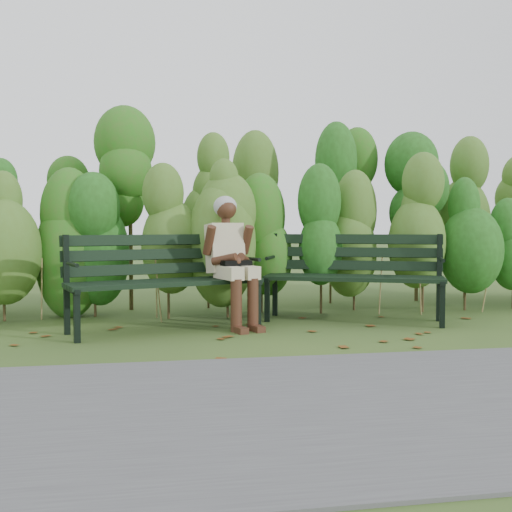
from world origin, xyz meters
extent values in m
plane|color=#2F461E|center=(0.00, 0.00, 0.00)|extent=(80.00, 80.00, 0.00)
cube|color=#474749|center=(0.00, -2.20, 0.01)|extent=(60.00, 2.50, 0.01)
cylinder|color=#47381E|center=(-2.14, 1.30, 0.40)|extent=(0.03, 0.03, 0.80)
ellipsoid|color=#3F6022|center=(-2.14, 1.30, 1.04)|extent=(0.64, 0.64, 1.44)
cylinder|color=#47381E|center=(-1.53, 1.30, 0.40)|extent=(0.03, 0.03, 0.80)
ellipsoid|color=#3F6022|center=(-1.53, 1.30, 1.04)|extent=(0.64, 0.64, 1.44)
cylinder|color=#47381E|center=(-0.92, 1.30, 0.40)|extent=(0.03, 0.03, 0.80)
ellipsoid|color=#3F6022|center=(-0.92, 1.30, 1.04)|extent=(0.64, 0.64, 1.44)
cylinder|color=#47381E|center=(-0.31, 1.30, 0.40)|extent=(0.03, 0.03, 0.80)
ellipsoid|color=#3F6022|center=(-0.31, 1.30, 1.04)|extent=(0.64, 0.64, 1.44)
cylinder|color=#47381E|center=(0.31, 1.30, 0.40)|extent=(0.03, 0.03, 0.80)
ellipsoid|color=#3F6022|center=(0.31, 1.30, 1.04)|extent=(0.64, 0.64, 1.44)
cylinder|color=#47381E|center=(0.92, 1.30, 0.40)|extent=(0.03, 0.03, 0.80)
ellipsoid|color=#3F6022|center=(0.92, 1.30, 1.04)|extent=(0.64, 0.64, 1.44)
cylinder|color=#47381E|center=(1.53, 1.30, 0.40)|extent=(0.03, 0.03, 0.80)
ellipsoid|color=#3F6022|center=(1.53, 1.30, 1.04)|extent=(0.64, 0.64, 1.44)
cylinder|color=#47381E|center=(2.14, 1.30, 0.40)|extent=(0.03, 0.03, 0.80)
ellipsoid|color=#3F6022|center=(2.14, 1.30, 1.04)|extent=(0.64, 0.64, 1.44)
cylinder|color=#47381E|center=(2.75, 1.30, 0.40)|extent=(0.03, 0.03, 0.80)
ellipsoid|color=#3F6022|center=(2.75, 1.30, 1.04)|extent=(0.64, 0.64, 1.44)
cylinder|color=#47381E|center=(3.36, 1.30, 0.40)|extent=(0.03, 0.03, 0.80)
ellipsoid|color=#3F6022|center=(3.36, 1.30, 1.04)|extent=(0.64, 0.64, 1.44)
cylinder|color=#47381E|center=(-2.69, 2.30, 0.55)|extent=(0.04, 0.04, 1.10)
ellipsoid|color=#214C17|center=(-2.69, 2.30, 1.43)|extent=(0.70, 0.70, 1.98)
cylinder|color=#47381E|center=(-1.92, 2.30, 0.55)|extent=(0.04, 0.04, 1.10)
ellipsoid|color=#214C17|center=(-1.92, 2.30, 1.43)|extent=(0.70, 0.70, 1.98)
cylinder|color=#47381E|center=(-1.15, 2.30, 0.55)|extent=(0.04, 0.04, 1.10)
ellipsoid|color=#214C17|center=(-1.15, 2.30, 1.43)|extent=(0.70, 0.70, 1.98)
cylinder|color=#47381E|center=(-0.38, 2.30, 0.55)|extent=(0.04, 0.04, 1.10)
ellipsoid|color=#214C17|center=(-0.38, 2.30, 1.43)|extent=(0.70, 0.70, 1.98)
cylinder|color=#47381E|center=(0.38, 2.30, 0.55)|extent=(0.04, 0.04, 1.10)
ellipsoid|color=#214C17|center=(0.38, 2.30, 1.43)|extent=(0.70, 0.70, 1.98)
cylinder|color=#47381E|center=(1.15, 2.30, 0.55)|extent=(0.04, 0.04, 1.10)
ellipsoid|color=#214C17|center=(1.15, 2.30, 1.43)|extent=(0.70, 0.70, 1.98)
cylinder|color=#47381E|center=(1.92, 2.30, 0.55)|extent=(0.04, 0.04, 1.10)
ellipsoid|color=#214C17|center=(1.92, 2.30, 1.43)|extent=(0.70, 0.70, 1.98)
cylinder|color=#47381E|center=(2.69, 2.30, 0.55)|extent=(0.04, 0.04, 1.10)
ellipsoid|color=#214C17|center=(2.69, 2.30, 1.43)|extent=(0.70, 0.70, 1.98)
cylinder|color=#47381E|center=(3.46, 2.30, 0.55)|extent=(0.04, 0.04, 1.10)
ellipsoid|color=#214C17|center=(3.46, 2.30, 1.43)|extent=(0.70, 0.70, 1.98)
cube|color=brown|center=(-0.74, -0.98, 0.00)|extent=(0.10, 0.11, 0.01)
cube|color=brown|center=(1.79, 0.14, 0.00)|extent=(0.10, 0.08, 0.01)
cube|color=brown|center=(0.79, -0.69, 0.00)|extent=(0.10, 0.09, 0.01)
cube|color=brown|center=(0.84, 0.10, 0.00)|extent=(0.11, 0.11, 0.01)
cube|color=brown|center=(-2.01, -0.90, 0.00)|extent=(0.11, 0.10, 0.01)
cube|color=brown|center=(0.92, 0.30, 0.00)|extent=(0.10, 0.08, 0.01)
cube|color=brown|center=(1.48, 0.40, 0.00)|extent=(0.10, 0.11, 0.01)
cube|color=brown|center=(-0.38, -0.62, 0.00)|extent=(0.11, 0.11, 0.01)
cube|color=brown|center=(2.75, 0.70, 0.00)|extent=(0.11, 0.11, 0.01)
cube|color=brown|center=(-1.66, -0.13, 0.00)|extent=(0.09, 0.11, 0.01)
cube|color=brown|center=(0.34, -0.18, 0.00)|extent=(0.11, 0.11, 0.01)
cube|color=brown|center=(-0.41, 0.99, 0.00)|extent=(0.08, 0.09, 0.01)
cube|color=brown|center=(-0.16, 0.79, 0.00)|extent=(0.09, 0.08, 0.01)
cube|color=brown|center=(1.01, 0.78, 0.00)|extent=(0.11, 0.11, 0.01)
cube|color=brown|center=(2.20, 0.45, 0.00)|extent=(0.08, 0.10, 0.01)
cube|color=brown|center=(1.00, -0.02, 0.00)|extent=(0.10, 0.08, 0.01)
cube|color=brown|center=(1.04, 0.28, 0.00)|extent=(0.11, 0.11, 0.01)
cube|color=brown|center=(-0.54, -0.05, 0.00)|extent=(0.08, 0.10, 0.01)
cube|color=brown|center=(-1.58, -0.83, 0.00)|extent=(0.09, 0.08, 0.01)
cube|color=brown|center=(0.28, -0.74, 0.00)|extent=(0.11, 0.11, 0.01)
cube|color=brown|center=(1.64, -0.99, 0.00)|extent=(0.11, 0.10, 0.01)
cube|color=brown|center=(0.46, 0.78, 0.00)|extent=(0.11, 0.11, 0.01)
cube|color=brown|center=(-0.39, 0.30, 0.00)|extent=(0.09, 0.07, 0.01)
cube|color=brown|center=(0.93, 0.69, 0.00)|extent=(0.11, 0.10, 0.01)
cube|color=brown|center=(1.74, 0.35, 0.00)|extent=(0.07, 0.09, 0.01)
cube|color=brown|center=(-0.92, 0.40, 0.00)|extent=(0.11, 0.11, 0.01)
cube|color=black|center=(-0.82, 0.31, 0.48)|extent=(1.88, 0.72, 0.04)
cube|color=black|center=(-0.86, 0.43, 0.48)|extent=(1.88, 0.72, 0.04)
cube|color=black|center=(-0.91, 0.56, 0.48)|extent=(1.88, 0.72, 0.04)
cube|color=black|center=(-0.95, 0.69, 0.48)|extent=(1.88, 0.72, 0.04)
cube|color=black|center=(-0.98, 0.78, 0.60)|extent=(1.86, 0.67, 0.11)
cube|color=black|center=(-0.98, 0.80, 0.75)|extent=(1.86, 0.67, 0.11)
cube|color=black|center=(-0.99, 0.81, 0.90)|extent=(1.86, 0.67, 0.11)
cube|color=black|center=(-1.70, 0.00, 0.24)|extent=(0.07, 0.07, 0.48)
cube|color=black|center=(-1.84, 0.44, 0.48)|extent=(0.07, 0.07, 0.97)
cube|color=black|center=(-1.76, 0.21, 0.46)|extent=(0.22, 0.53, 0.04)
cylinder|color=black|center=(-1.75, 0.16, 0.70)|extent=(0.16, 0.40, 0.04)
cube|color=black|center=(0.06, 0.58, 0.24)|extent=(0.07, 0.07, 0.48)
cube|color=black|center=(-0.08, 1.02, 0.48)|extent=(0.07, 0.07, 0.97)
cube|color=black|center=(-0.01, 0.79, 0.46)|extent=(0.22, 0.53, 0.04)
cylinder|color=black|center=(0.01, 0.74, 0.70)|extent=(0.16, 0.40, 0.04)
cube|color=black|center=(1.07, 0.52, 0.48)|extent=(1.82, 0.85, 0.04)
cube|color=black|center=(1.12, 0.65, 0.48)|extent=(1.82, 0.85, 0.04)
cube|color=black|center=(1.17, 0.77, 0.48)|extent=(1.82, 0.85, 0.04)
cube|color=black|center=(1.22, 0.89, 0.48)|extent=(1.82, 0.85, 0.04)
cube|color=black|center=(1.26, 0.98, 0.60)|extent=(1.80, 0.79, 0.11)
cube|color=black|center=(1.27, 1.00, 0.75)|extent=(1.80, 0.79, 0.11)
cube|color=black|center=(1.27, 1.01, 0.90)|extent=(1.80, 0.79, 0.11)
cube|color=black|center=(0.21, 0.86, 0.24)|extent=(0.07, 0.07, 0.48)
cube|color=black|center=(0.39, 1.29, 0.48)|extent=(0.07, 0.07, 0.96)
cube|color=black|center=(0.30, 1.06, 0.46)|extent=(0.25, 0.51, 0.04)
cylinder|color=black|center=(0.28, 1.01, 0.69)|extent=(0.19, 0.38, 0.04)
cube|color=black|center=(1.91, 0.16, 0.24)|extent=(0.07, 0.07, 0.48)
cube|color=black|center=(2.09, 0.58, 0.48)|extent=(0.07, 0.07, 0.96)
cube|color=black|center=(1.99, 0.36, 0.46)|extent=(0.25, 0.51, 0.04)
cylinder|color=black|center=(1.97, 0.31, 0.69)|extent=(0.19, 0.38, 0.04)
cube|color=#C7B993|center=(-0.26, 0.48, 0.58)|extent=(0.27, 0.46, 0.13)
cube|color=#C7B993|center=(-0.08, 0.53, 0.58)|extent=(0.27, 0.46, 0.13)
cylinder|color=#412315|center=(-0.21, 0.31, 0.26)|extent=(0.14, 0.14, 0.53)
cylinder|color=#412315|center=(-0.03, 0.37, 0.26)|extent=(0.14, 0.14, 0.53)
cube|color=#412315|center=(-0.18, 0.23, 0.03)|extent=(0.15, 0.23, 0.06)
cube|color=#412315|center=(0.00, 0.29, 0.03)|extent=(0.15, 0.23, 0.06)
cube|color=#C7B993|center=(-0.26, 0.77, 0.81)|extent=(0.43, 0.36, 0.54)
cylinder|color=#412315|center=(-0.25, 0.75, 1.09)|extent=(0.09, 0.09, 0.10)
sphere|color=#412315|center=(-0.25, 0.74, 1.23)|extent=(0.22, 0.22, 0.22)
ellipsoid|color=gray|center=(-0.26, 0.76, 1.25)|extent=(0.25, 0.24, 0.23)
cylinder|color=#412315|center=(-0.44, 0.62, 0.90)|extent=(0.16, 0.23, 0.32)
cylinder|color=#412315|center=(-0.03, 0.76, 0.90)|extent=(0.16, 0.23, 0.32)
cylinder|color=#412315|center=(-0.30, 0.53, 0.71)|extent=(0.28, 0.22, 0.14)
cylinder|color=#412315|center=(-0.09, 0.60, 0.71)|extent=(0.17, 0.29, 0.14)
sphere|color=#412315|center=(-0.17, 0.50, 0.69)|extent=(0.11, 0.11, 0.11)
cube|color=black|center=(-0.18, 0.51, 0.62)|extent=(0.33, 0.22, 0.17)
camera|label=1|loc=(-1.03, -5.53, 1.06)|focal=42.00mm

